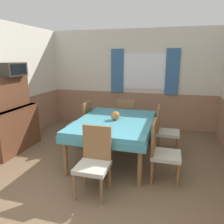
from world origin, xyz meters
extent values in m
cube|color=silver|center=(0.00, 4.12, 1.77)|extent=(4.86, 0.05, 1.65)
cube|color=#9E755B|center=(0.00, 4.12, 0.47)|extent=(4.86, 0.05, 0.95)
cube|color=white|center=(0.35, 4.08, 1.52)|extent=(1.23, 0.01, 0.92)
cube|color=#386699|center=(-0.37, 4.06, 1.52)|extent=(0.34, 0.03, 1.16)
cube|color=#386699|center=(1.07, 4.06, 1.52)|extent=(0.34, 0.03, 1.16)
cube|color=silver|center=(-2.25, 2.05, 1.77)|extent=(0.05, 4.49, 1.65)
cube|color=#9E755B|center=(-2.25, 2.05, 0.47)|extent=(0.05, 4.49, 0.95)
cube|color=teal|center=(0.11, 2.02, 0.72)|extent=(1.36, 1.82, 0.06)
cube|color=teal|center=(0.11, 2.02, 0.63)|extent=(1.39, 1.85, 0.12)
cylinder|color=brown|center=(-0.49, 1.18, 0.35)|extent=(0.07, 0.07, 0.69)
cylinder|color=brown|center=(0.71, 1.18, 0.35)|extent=(0.07, 0.07, 0.69)
cylinder|color=brown|center=(-0.49, 2.85, 0.35)|extent=(0.07, 0.07, 0.69)
cylinder|color=brown|center=(0.71, 2.85, 0.35)|extent=(0.07, 0.07, 0.69)
cylinder|color=brown|center=(0.30, 0.63, 0.19)|extent=(0.04, 0.04, 0.38)
cylinder|color=brown|center=(-0.08, 0.63, 0.19)|extent=(0.04, 0.04, 0.38)
cylinder|color=brown|center=(0.30, 1.01, 0.19)|extent=(0.04, 0.04, 0.38)
cylinder|color=brown|center=(-0.08, 1.01, 0.19)|extent=(0.04, 0.04, 0.38)
cube|color=#B7B2A3|center=(0.11, 0.82, 0.41)|extent=(0.44, 0.44, 0.06)
cube|color=brown|center=(0.11, 1.02, 0.69)|extent=(0.42, 0.04, 0.51)
cylinder|color=brown|center=(1.26, 2.74, 0.19)|extent=(0.04, 0.04, 0.38)
cylinder|color=brown|center=(1.26, 2.36, 0.19)|extent=(0.04, 0.04, 0.38)
cylinder|color=brown|center=(0.88, 2.74, 0.19)|extent=(0.04, 0.04, 0.38)
cylinder|color=brown|center=(0.88, 2.36, 0.19)|extent=(0.04, 0.04, 0.38)
cube|color=#B7B2A3|center=(1.07, 2.55, 0.41)|extent=(0.44, 0.44, 0.06)
cube|color=brown|center=(0.87, 2.55, 0.69)|extent=(0.04, 0.42, 0.51)
cylinder|color=brown|center=(-0.08, 3.40, 0.19)|extent=(0.04, 0.04, 0.38)
cylinder|color=brown|center=(0.30, 3.40, 0.19)|extent=(0.04, 0.04, 0.38)
cylinder|color=brown|center=(-0.08, 3.02, 0.19)|extent=(0.04, 0.04, 0.38)
cylinder|color=brown|center=(0.30, 3.02, 0.19)|extent=(0.04, 0.04, 0.38)
cube|color=#B7B2A3|center=(0.11, 3.21, 0.41)|extent=(0.44, 0.44, 0.06)
cube|color=brown|center=(0.11, 3.01, 0.69)|extent=(0.42, 0.04, 0.51)
cylinder|color=brown|center=(-1.04, 2.36, 0.19)|extent=(0.04, 0.04, 0.38)
cylinder|color=brown|center=(-1.04, 2.74, 0.19)|extent=(0.04, 0.04, 0.38)
cylinder|color=brown|center=(-0.66, 2.36, 0.19)|extent=(0.04, 0.04, 0.38)
cylinder|color=brown|center=(-0.66, 2.74, 0.19)|extent=(0.04, 0.04, 0.38)
cube|color=#B7B2A3|center=(-0.85, 2.55, 0.41)|extent=(0.44, 0.44, 0.06)
cube|color=brown|center=(-0.65, 2.55, 0.69)|extent=(0.04, 0.42, 0.51)
cylinder|color=brown|center=(1.26, 1.67, 0.19)|extent=(0.04, 0.04, 0.38)
cylinder|color=brown|center=(1.26, 1.29, 0.19)|extent=(0.04, 0.04, 0.38)
cylinder|color=brown|center=(0.88, 1.67, 0.19)|extent=(0.04, 0.04, 0.38)
cylinder|color=brown|center=(0.88, 1.29, 0.19)|extent=(0.04, 0.04, 0.38)
cube|color=#B7B2A3|center=(1.07, 1.48, 0.41)|extent=(0.44, 0.44, 0.06)
cube|color=brown|center=(0.87, 1.48, 0.69)|extent=(0.04, 0.42, 0.51)
cube|color=brown|center=(-1.99, 1.81, 0.45)|extent=(0.44, 1.18, 0.89)
cube|color=brown|center=(-1.99, 1.81, 0.89)|extent=(0.46, 1.20, 0.02)
cube|color=brown|center=(-2.04, 1.81, 1.20)|extent=(0.24, 1.06, 0.62)
cube|color=#2D2823|center=(-1.95, 1.94, 1.65)|extent=(0.28, 0.54, 0.26)
cube|color=black|center=(-1.80, 1.94, 1.65)|extent=(0.01, 0.44, 0.20)
sphere|color=#B26B38|center=(0.11, 2.03, 0.84)|extent=(0.17, 0.17, 0.17)
camera|label=1|loc=(1.10, -1.72, 1.87)|focal=35.00mm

